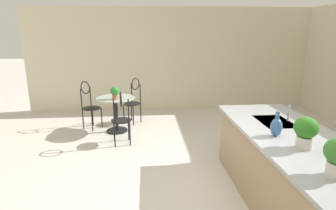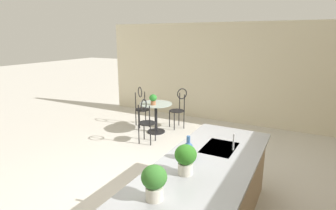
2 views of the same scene
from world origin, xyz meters
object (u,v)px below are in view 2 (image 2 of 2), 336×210
(chair_toward_desk, at_px, (179,106))
(potted_plant_on_table, at_px, (153,99))
(chair_by_island, at_px, (146,119))
(potted_plant_counter_near, at_px, (186,158))
(chair_near_window, at_px, (142,105))
(potted_plant_counter_far, at_px, (154,180))
(bistro_table, at_px, (156,115))
(vase_on_counter, at_px, (188,150))

(chair_toward_desk, height_order, potted_plant_on_table, chair_toward_desk)
(chair_by_island, relative_size, potted_plant_counter_near, 3.17)
(chair_near_window, distance_m, chair_by_island, 1.26)
(chair_near_window, height_order, chair_toward_desk, same)
(chair_near_window, xyz_separation_m, potted_plant_on_table, (0.41, 0.61, 0.31))
(chair_by_island, bearing_deg, chair_toward_desk, 172.50)
(potted_plant_counter_far, bearing_deg, bistro_table, -149.80)
(bistro_table, xyz_separation_m, potted_plant_on_table, (0.14, 0.01, 0.44))
(chair_by_island, height_order, chair_toward_desk, same)
(potted_plant_counter_near, xyz_separation_m, vase_on_counter, (-0.35, -0.12, -0.08))
(bistro_table, relative_size, potted_plant_counter_far, 2.44)
(bistro_table, xyz_separation_m, vase_on_counter, (2.78, 2.08, 0.58))
(vase_on_counter, bearing_deg, chair_toward_desk, -152.77)
(chair_by_island, height_order, vase_on_counter, vase_on_counter)
(bistro_table, height_order, vase_on_counter, vase_on_counter)
(bistro_table, xyz_separation_m, chair_by_island, (0.73, 0.17, 0.13))
(potted_plant_on_table, bearing_deg, chair_by_island, 15.17)
(chair_toward_desk, bearing_deg, bistro_table, -30.12)
(potted_plant_on_table, distance_m, potted_plant_counter_near, 3.72)
(potted_plant_counter_near, height_order, potted_plant_counter_far, potted_plant_counter_near)
(chair_by_island, xyz_separation_m, potted_plant_on_table, (-0.59, -0.16, 0.31))
(potted_plant_counter_near, distance_m, potted_plant_counter_far, 0.55)
(vase_on_counter, bearing_deg, potted_plant_counter_far, 4.19)
(chair_near_window, distance_m, potted_plant_counter_near, 4.44)
(potted_plant_on_table, bearing_deg, potted_plant_counter_near, 36.20)
(chair_toward_desk, height_order, vase_on_counter, vase_on_counter)
(bistro_table, relative_size, chair_near_window, 0.77)
(potted_plant_counter_far, distance_m, vase_on_counter, 0.91)
(vase_on_counter, bearing_deg, chair_by_island, -137.13)
(chair_near_window, xyz_separation_m, potted_plant_counter_far, (3.96, 2.74, 0.53))
(chair_by_island, relative_size, vase_on_counter, 3.62)
(bistro_table, bearing_deg, chair_toward_desk, 149.88)
(chair_near_window, relative_size, chair_toward_desk, 1.00)
(bistro_table, height_order, potted_plant_on_table, potted_plant_on_table)
(vase_on_counter, bearing_deg, chair_near_window, -138.77)
(vase_on_counter, bearing_deg, potted_plant_counter_near, 19.36)
(potted_plant_counter_far, relative_size, vase_on_counter, 1.14)
(chair_toward_desk, relative_size, potted_plant_on_table, 4.07)
(chair_near_window, height_order, potted_plant_on_table, chair_near_window)
(chair_by_island, height_order, potted_plant_counter_far, potted_plant_counter_far)
(chair_by_island, distance_m, potted_plant_counter_near, 3.20)
(chair_toward_desk, height_order, potted_plant_counter_near, potted_plant_counter_near)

